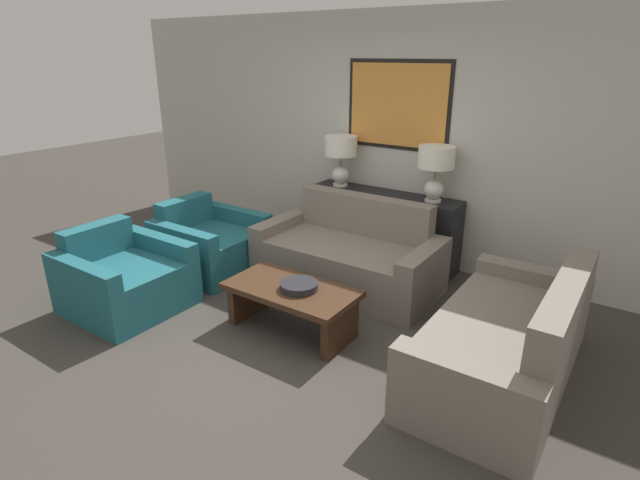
% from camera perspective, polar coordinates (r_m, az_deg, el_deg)
% --- Properties ---
extents(ground_plane, '(20.00, 20.00, 0.00)m').
position_cam_1_polar(ground_plane, '(4.22, -6.27, -11.28)').
color(ground_plane, '#3D3833').
extents(back_wall, '(7.74, 0.12, 2.65)m').
position_cam_1_polar(back_wall, '(5.59, 8.91, 11.26)').
color(back_wall, beige).
rests_on(back_wall, ground_plane).
extents(console_table, '(1.70, 0.39, 0.79)m').
position_cam_1_polar(console_table, '(5.58, 7.14, 1.42)').
color(console_table, black).
rests_on(console_table, ground_plane).
extents(table_lamp_left, '(0.37, 0.37, 0.56)m').
position_cam_1_polar(table_lamp_left, '(5.65, 2.38, 9.95)').
color(table_lamp_left, silver).
rests_on(table_lamp_left, console_table).
extents(table_lamp_right, '(0.37, 0.37, 0.56)m').
position_cam_1_polar(table_lamp_right, '(5.15, 13.11, 8.38)').
color(table_lamp_right, silver).
rests_on(table_lamp_right, console_table).
extents(couch_by_back_wall, '(1.82, 0.89, 0.86)m').
position_cam_1_polar(couch_by_back_wall, '(5.04, 3.31, -1.94)').
color(couch_by_back_wall, slate).
rests_on(couch_by_back_wall, ground_plane).
extents(couch_by_side, '(0.89, 1.82, 0.86)m').
position_cam_1_polar(couch_by_side, '(3.85, 20.62, -11.04)').
color(couch_by_side, slate).
rests_on(couch_by_side, ground_plane).
extents(coffee_table, '(1.10, 0.58, 0.41)m').
position_cam_1_polar(coffee_table, '(4.20, -3.28, -6.74)').
color(coffee_table, '#3D2616').
rests_on(coffee_table, ground_plane).
extents(decorative_bowl, '(0.31, 0.31, 0.06)m').
position_cam_1_polar(decorative_bowl, '(4.10, -2.42, -5.24)').
color(decorative_bowl, '#232328').
rests_on(decorative_bowl, coffee_table).
extents(armchair_near_back_wall, '(0.94, 0.94, 0.74)m').
position_cam_1_polar(armchair_near_back_wall, '(5.51, -12.49, -0.58)').
color(armchair_near_back_wall, '#1E5B66').
rests_on(armchair_near_back_wall, ground_plane).
extents(armchair_near_camera, '(0.94, 0.94, 0.74)m').
position_cam_1_polar(armchair_near_camera, '(4.92, -21.43, -4.27)').
color(armchair_near_camera, '#1E5B66').
rests_on(armchair_near_camera, ground_plane).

